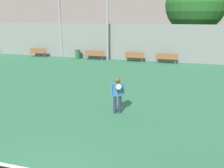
% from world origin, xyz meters
% --- Properties ---
extents(tennis_player, '(0.56, 0.49, 1.63)m').
position_xyz_m(tennis_player, '(1.12, 5.33, 0.94)').
color(tennis_player, '#282D47').
rests_on(tennis_player, ground_plane).
extents(bench_courtside_near, '(1.99, 0.40, 0.88)m').
position_xyz_m(bench_courtside_near, '(-3.79, 16.51, 0.55)').
color(bench_courtside_near, brown).
rests_on(bench_courtside_near, ground_plane).
extents(bench_courtside_far, '(1.77, 0.40, 0.88)m').
position_xyz_m(bench_courtside_far, '(0.11, 16.51, 0.55)').
color(bench_courtside_far, brown).
rests_on(bench_courtside_far, ground_plane).
extents(bench_adjacent_court, '(1.82, 0.40, 0.88)m').
position_xyz_m(bench_adjacent_court, '(-9.96, 16.51, 0.55)').
color(bench_adjacent_court, brown).
rests_on(bench_adjacent_court, ground_plane).
extents(bench_by_gate, '(1.91, 0.40, 0.88)m').
position_xyz_m(bench_by_gate, '(3.01, 16.51, 0.55)').
color(bench_by_gate, brown).
rests_on(bench_by_gate, ground_plane).
extents(trash_bin, '(0.52, 0.52, 0.86)m').
position_xyz_m(trash_bin, '(-5.57, 16.67, 0.43)').
color(trash_bin, '#235B33').
rests_on(trash_bin, ground_plane).
extents(back_fence, '(32.07, 0.06, 3.38)m').
position_xyz_m(back_fence, '(0.00, 17.24, 1.69)').
color(back_fence, gray).
rests_on(back_fence, ground_plane).
extents(tree_green_broad, '(5.85, 5.85, 8.17)m').
position_xyz_m(tree_green_broad, '(5.36, 20.91, 5.23)').
color(tree_green_broad, brown).
rests_on(tree_green_broad, ground_plane).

